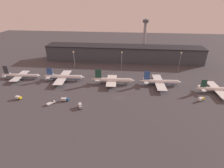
{
  "coord_description": "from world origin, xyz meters",
  "views": [
    {
      "loc": [
        6.74,
        -128.54,
        79.37
      ],
      "look_at": [
        -7.33,
        14.57,
        6.0
      ],
      "focal_mm": 28.0,
      "sensor_mm": 36.0,
      "label": 1
    }
  ],
  "objects_px": {
    "airplane_4": "(219,89)",
    "service_vehicle_3": "(18,98)",
    "airplane_0": "(21,76)",
    "service_vehicle_2": "(80,106)",
    "service_vehicle_4": "(51,103)",
    "airplane_3": "(160,82)",
    "service_vehicle_0": "(201,99)",
    "service_vehicle_1": "(65,99)",
    "control_tower": "(145,32)",
    "airplane_2": "(113,80)",
    "airplane_1": "(64,77)"
  },
  "relations": [
    {
      "from": "airplane_1",
      "to": "service_vehicle_4",
      "type": "xyz_separation_m",
      "value": [
        4.49,
        -44.58,
        -2.54
      ]
    },
    {
      "from": "airplane_3",
      "to": "service_vehicle_1",
      "type": "xyz_separation_m",
      "value": [
        -83.62,
        -37.44,
        -1.95
      ]
    },
    {
      "from": "service_vehicle_3",
      "to": "airplane_3",
      "type": "bearing_deg",
      "value": 20.76
    },
    {
      "from": "service_vehicle_0",
      "to": "service_vehicle_2",
      "type": "xyz_separation_m",
      "value": [
        -98.23,
        -19.82,
        0.08
      ]
    },
    {
      "from": "airplane_0",
      "to": "service_vehicle_4",
      "type": "height_order",
      "value": "airplane_0"
    },
    {
      "from": "airplane_3",
      "to": "service_vehicle_0",
      "type": "height_order",
      "value": "airplane_3"
    },
    {
      "from": "airplane_3",
      "to": "service_vehicle_2",
      "type": "bearing_deg",
      "value": -148.44
    },
    {
      "from": "service_vehicle_0",
      "to": "airplane_4",
      "type": "bearing_deg",
      "value": 3.9
    },
    {
      "from": "airplane_1",
      "to": "airplane_3",
      "type": "height_order",
      "value": "airplane_3"
    },
    {
      "from": "airplane_4",
      "to": "service_vehicle_0",
      "type": "height_order",
      "value": "airplane_4"
    },
    {
      "from": "service_vehicle_4",
      "to": "service_vehicle_1",
      "type": "bearing_deg",
      "value": -23.35
    },
    {
      "from": "airplane_0",
      "to": "service_vehicle_0",
      "type": "distance_m",
      "value": 176.94
    },
    {
      "from": "service_vehicle_3",
      "to": "service_vehicle_4",
      "type": "height_order",
      "value": "service_vehicle_3"
    },
    {
      "from": "airplane_3",
      "to": "airplane_4",
      "type": "height_order",
      "value": "airplane_3"
    },
    {
      "from": "airplane_2",
      "to": "control_tower",
      "type": "bearing_deg",
      "value": 70.34
    },
    {
      "from": "service_vehicle_1",
      "to": "airplane_4",
      "type": "bearing_deg",
      "value": 5.0
    },
    {
      "from": "airplane_2",
      "to": "service_vehicle_1",
      "type": "height_order",
      "value": "airplane_2"
    },
    {
      "from": "service_vehicle_0",
      "to": "control_tower",
      "type": "bearing_deg",
      "value": 70.72
    },
    {
      "from": "airplane_3",
      "to": "service_vehicle_3",
      "type": "bearing_deg",
      "value": -165.04
    },
    {
      "from": "airplane_1",
      "to": "airplane_4",
      "type": "xyz_separation_m",
      "value": [
        148.86,
        -11.03,
        -0.51
      ]
    },
    {
      "from": "airplane_4",
      "to": "service_vehicle_2",
      "type": "distance_m",
      "value": 124.65
    },
    {
      "from": "control_tower",
      "to": "service_vehicle_2",
      "type": "bearing_deg",
      "value": -109.75
    },
    {
      "from": "airplane_0",
      "to": "service_vehicle_3",
      "type": "xyz_separation_m",
      "value": [
        20.78,
        -39.9,
        -1.63
      ]
    },
    {
      "from": "service_vehicle_0",
      "to": "service_vehicle_3",
      "type": "xyz_separation_m",
      "value": [
        -154.05,
        -12.68,
        -0.07
      ]
    },
    {
      "from": "airplane_3",
      "to": "service_vehicle_2",
      "type": "height_order",
      "value": "airplane_3"
    },
    {
      "from": "airplane_2",
      "to": "service_vehicle_1",
      "type": "distance_m",
      "value": 51.6
    },
    {
      "from": "service_vehicle_3",
      "to": "control_tower",
      "type": "height_order",
      "value": "control_tower"
    },
    {
      "from": "airplane_2",
      "to": "service_vehicle_0",
      "type": "height_order",
      "value": "airplane_2"
    },
    {
      "from": "airplane_0",
      "to": "service_vehicle_3",
      "type": "relative_size",
      "value": 9.04
    },
    {
      "from": "service_vehicle_0",
      "to": "service_vehicle_1",
      "type": "relative_size",
      "value": 0.95
    },
    {
      "from": "airplane_1",
      "to": "service_vehicle_3",
      "type": "height_order",
      "value": "airplane_1"
    },
    {
      "from": "service_vehicle_0",
      "to": "service_vehicle_1",
      "type": "bearing_deg",
      "value": 151.48
    },
    {
      "from": "service_vehicle_4",
      "to": "airplane_0",
      "type": "bearing_deg",
      "value": 85.4
    },
    {
      "from": "service_vehicle_4",
      "to": "airplane_2",
      "type": "bearing_deg",
      "value": -12.41
    },
    {
      "from": "service_vehicle_3",
      "to": "airplane_0",
      "type": "bearing_deg",
      "value": 120.92
    },
    {
      "from": "service_vehicle_3",
      "to": "control_tower",
      "type": "xyz_separation_m",
      "value": [
        115.18,
        158.2,
        26.97
      ]
    },
    {
      "from": "airplane_4",
      "to": "service_vehicle_1",
      "type": "distance_m",
      "value": 137.59
    },
    {
      "from": "airplane_4",
      "to": "airplane_1",
      "type": "bearing_deg",
      "value": 173.37
    },
    {
      "from": "airplane_2",
      "to": "airplane_3",
      "type": "distance_m",
      "value": 46.47
    },
    {
      "from": "airplane_3",
      "to": "service_vehicle_3",
      "type": "relative_size",
      "value": 8.44
    },
    {
      "from": "service_vehicle_0",
      "to": "control_tower",
      "type": "distance_m",
      "value": 153.01
    },
    {
      "from": "service_vehicle_0",
      "to": "airplane_3",
      "type": "bearing_deg",
      "value": 104.89
    },
    {
      "from": "service_vehicle_0",
      "to": "airplane_0",
      "type": "bearing_deg",
      "value": 136.92
    },
    {
      "from": "airplane_4",
      "to": "service_vehicle_1",
      "type": "bearing_deg",
      "value": -170.71
    },
    {
      "from": "service_vehicle_2",
      "to": "airplane_3",
      "type": "bearing_deg",
      "value": 103.75
    },
    {
      "from": "airplane_0",
      "to": "airplane_2",
      "type": "relative_size",
      "value": 1.0
    },
    {
      "from": "airplane_4",
      "to": "service_vehicle_3",
      "type": "height_order",
      "value": "airplane_4"
    },
    {
      "from": "airplane_1",
      "to": "control_tower",
      "type": "relative_size",
      "value": 0.88
    },
    {
      "from": "airplane_0",
      "to": "service_vehicle_2",
      "type": "xyz_separation_m",
      "value": [
        76.6,
        -47.04,
        -1.48
      ]
    },
    {
      "from": "airplane_1",
      "to": "service_vehicle_3",
      "type": "bearing_deg",
      "value": -125.49
    }
  ]
}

